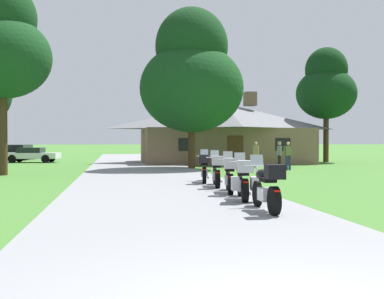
{
  "coord_description": "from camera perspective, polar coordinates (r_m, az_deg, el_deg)",
  "views": [
    {
      "loc": [
        -1.49,
        -4.21,
        1.69
      ],
      "look_at": [
        2.05,
        18.17,
        1.31
      ],
      "focal_mm": 44.79,
      "sensor_mm": 36.0,
      "label": 1
    }
  ],
  "objects": [
    {
      "name": "bystander_olive_shirt_beside_signpost",
      "position": [
        28.64,
        11.38,
        -0.57
      ],
      "size": [
        0.55,
        0.25,
        1.67
      ],
      "rotation": [
        0.0,
        0.0,
        3.07
      ],
      "color": "navy",
      "rests_on": "ground"
    },
    {
      "name": "tree_right_of_lodge",
      "position": [
        41.13,
        15.69,
        7.21
      ],
      "size": [
        4.9,
        4.9,
        9.42
      ],
      "color": "#422D19",
      "rests_on": "ground"
    },
    {
      "name": "bystander_tan_shirt_near_lodge",
      "position": [
        31.03,
        7.61,
        -0.44
      ],
      "size": [
        0.34,
        0.52,
        1.67
      ],
      "rotation": [
        0.0,
        0.0,
        5.08
      ],
      "color": "#75664C",
      "rests_on": "ground"
    },
    {
      "name": "asphalt_driveway",
      "position": [
        22.32,
        -5.14,
        -3.3
      ],
      "size": [
        6.4,
        80.0,
        0.06
      ],
      "primitive_type": "cube",
      "color": "gray",
      "rests_on": "ground"
    },
    {
      "name": "tree_left_near",
      "position": [
        26.11,
        -21.66,
        11.39
      ],
      "size": [
        4.83,
        4.83,
        9.63
      ],
      "color": "#422D19",
      "rests_on": "ground"
    },
    {
      "name": "parked_black_suv_far_left",
      "position": [
        46.77,
        -19.85,
        -0.21
      ],
      "size": [
        2.27,
        4.76,
        1.4
      ],
      "rotation": [
        0.0,
        0.0,
        -0.1
      ],
      "color": "black",
      "rests_on": "ground"
    },
    {
      "name": "bystander_gray_shirt_by_tree",
      "position": [
        29.52,
        10.37,
        -0.49
      ],
      "size": [
        0.26,
        0.55,
        1.69
      ],
      "rotation": [
        0.0,
        0.0,
        4.61
      ],
      "color": "black",
      "rests_on": "ground"
    },
    {
      "name": "ground_plane",
      "position": [
        24.31,
        -5.46,
        -3.02
      ],
      "size": [
        500.0,
        500.0,
        0.0
      ],
      "primitive_type": "plane",
      "color": "#42752D"
    },
    {
      "name": "stone_lodge",
      "position": [
        37.84,
        3.67,
        2.09
      ],
      "size": [
        13.2,
        8.77,
        5.62
      ],
      "color": "brown",
      "rests_on": "ground"
    },
    {
      "name": "tree_by_lodge_front",
      "position": [
        29.53,
        -0.04,
        8.77
      ],
      "size": [
        6.34,
        6.34,
        9.85
      ],
      "color": "#422D19",
      "rests_on": "ground"
    },
    {
      "name": "motorcycle_blue_farthest_in_row",
      "position": [
        19.06,
        1.48,
        -2.25
      ],
      "size": [
        0.82,
        2.07,
        1.3
      ],
      "rotation": [
        0.0,
        0.0,
        -0.18
      ],
      "color": "black",
      "rests_on": "asphalt_driveway"
    },
    {
      "name": "motorcycle_orange_third_in_row",
      "position": [
        15.25,
        4.48,
        -3.06
      ],
      "size": [
        0.81,
        2.07,
        1.3
      ],
      "rotation": [
        0.0,
        0.0,
        -0.18
      ],
      "color": "black",
      "rests_on": "asphalt_driveway"
    },
    {
      "name": "motorcycle_silver_fourth_in_row",
      "position": [
        17.3,
        2.93,
        -2.58
      ],
      "size": [
        0.75,
        2.08,
        1.3
      ],
      "rotation": [
        0.0,
        0.0,
        -0.14
      ],
      "color": "black",
      "rests_on": "asphalt_driveway"
    },
    {
      "name": "parked_white_sedan_far_left",
      "position": [
        40.57,
        -18.53,
        -0.56
      ],
      "size": [
        4.41,
        2.38,
        1.2
      ],
      "rotation": [
        0.0,
        0.0,
        1.44
      ],
      "color": "silver",
      "rests_on": "ground"
    },
    {
      "name": "motorcycle_red_second_in_row",
      "position": [
        13.36,
        6.13,
        -3.67
      ],
      "size": [
        0.94,
        2.07,
        1.3
      ],
      "rotation": [
        0.0,
        0.0,
        -0.16
      ],
      "color": "black",
      "rests_on": "asphalt_driveway"
    },
    {
      "name": "motorcycle_black_nearest_to_camera",
      "position": [
        11.27,
        8.93,
        -4.49
      ],
      "size": [
        0.66,
        2.08,
        1.3
      ],
      "rotation": [
        0.0,
        0.0,
        -0.03
      ],
      "color": "black",
      "rests_on": "asphalt_driveway"
    }
  ]
}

